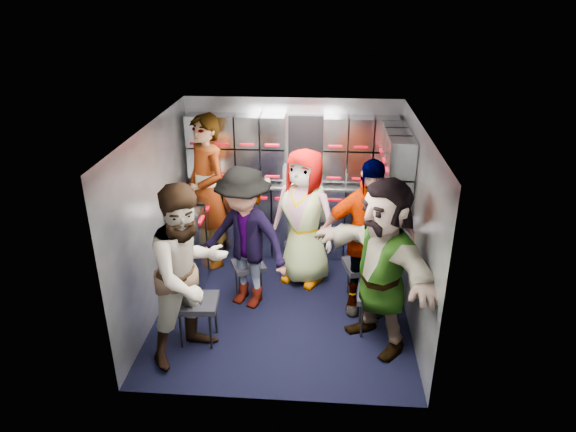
# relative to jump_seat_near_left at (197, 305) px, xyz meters

# --- Properties ---
(floor) EXTENTS (3.00, 3.00, 0.00)m
(floor) POSITION_rel_jump_seat_near_left_xyz_m (0.83, 0.71, -0.43)
(floor) COLOR black
(floor) RESTS_ON ground
(wall_back) EXTENTS (2.80, 0.04, 2.10)m
(wall_back) POSITION_rel_jump_seat_near_left_xyz_m (0.83, 2.21, 0.62)
(wall_back) COLOR gray
(wall_back) RESTS_ON ground
(wall_left) EXTENTS (0.04, 3.00, 2.10)m
(wall_left) POSITION_rel_jump_seat_near_left_xyz_m (-0.57, 0.71, 0.62)
(wall_left) COLOR gray
(wall_left) RESTS_ON ground
(wall_right) EXTENTS (0.04, 3.00, 2.10)m
(wall_right) POSITION_rel_jump_seat_near_left_xyz_m (2.23, 0.71, 0.62)
(wall_right) COLOR gray
(wall_right) RESTS_ON ground
(ceiling) EXTENTS (2.80, 3.00, 0.02)m
(ceiling) POSITION_rel_jump_seat_near_left_xyz_m (0.83, 0.71, 1.67)
(ceiling) COLOR silver
(ceiling) RESTS_ON wall_back
(cart_bank_back) EXTENTS (2.68, 0.38, 0.99)m
(cart_bank_back) POSITION_rel_jump_seat_near_left_xyz_m (0.83, 2.00, 0.06)
(cart_bank_back) COLOR #9397A1
(cart_bank_back) RESTS_ON ground
(cart_bank_left) EXTENTS (0.38, 0.76, 0.99)m
(cart_bank_left) POSITION_rel_jump_seat_near_left_xyz_m (-0.36, 1.27, 0.06)
(cart_bank_left) COLOR #9397A1
(cart_bank_left) RESTS_ON ground
(counter) EXTENTS (2.68, 0.42, 0.03)m
(counter) POSITION_rel_jump_seat_near_left_xyz_m (0.83, 2.00, 0.58)
(counter) COLOR #B7B9BE
(counter) RESTS_ON cart_bank_back
(locker_bank_back) EXTENTS (2.68, 0.28, 0.82)m
(locker_bank_back) POSITION_rel_jump_seat_near_left_xyz_m (0.83, 2.06, 1.06)
(locker_bank_back) COLOR #9397A1
(locker_bank_back) RESTS_ON wall_back
(locker_bank_right) EXTENTS (0.28, 1.00, 0.82)m
(locker_bank_right) POSITION_rel_jump_seat_near_left_xyz_m (2.08, 1.41, 1.06)
(locker_bank_right) COLOR #9397A1
(locker_bank_right) RESTS_ON wall_right
(right_cabinet) EXTENTS (0.28, 1.20, 1.00)m
(right_cabinet) POSITION_rel_jump_seat_near_left_xyz_m (2.08, 1.31, 0.07)
(right_cabinet) COLOR #9397A1
(right_cabinet) RESTS_ON ground
(coffee_niche) EXTENTS (0.46, 0.16, 0.84)m
(coffee_niche) POSITION_rel_jump_seat_near_left_xyz_m (1.01, 2.12, 1.04)
(coffee_niche) COLOR black
(coffee_niche) RESTS_ON wall_back
(red_latch_strip) EXTENTS (2.60, 0.02, 0.03)m
(red_latch_strip) POSITION_rel_jump_seat_near_left_xyz_m (0.83, 1.80, 0.45)
(red_latch_strip) COLOR #AD010F
(red_latch_strip) RESTS_ON cart_bank_back
(jump_seat_near_left) EXTENTS (0.44, 0.42, 0.49)m
(jump_seat_near_left) POSITION_rel_jump_seat_near_left_xyz_m (0.00, 0.00, 0.00)
(jump_seat_near_left) COLOR black
(jump_seat_near_left) RESTS_ON ground
(jump_seat_mid_left) EXTENTS (0.45, 0.44, 0.42)m
(jump_seat_mid_left) POSITION_rel_jump_seat_near_left_xyz_m (0.39, 0.90, -0.06)
(jump_seat_mid_left) COLOR black
(jump_seat_mid_left) RESTS_ON ground
(jump_seat_center) EXTENTS (0.49, 0.48, 0.47)m
(jump_seat_center) POSITION_rel_jump_seat_near_left_xyz_m (1.03, 1.48, -0.01)
(jump_seat_center) COLOR black
(jump_seat_center) RESTS_ON ground
(jump_seat_mid_right) EXTENTS (0.49, 0.48, 0.49)m
(jump_seat_mid_right) POSITION_rel_jump_seat_near_left_xyz_m (1.73, 0.88, -0.00)
(jump_seat_mid_right) COLOR black
(jump_seat_mid_right) RESTS_ON ground
(jump_seat_near_right) EXTENTS (0.43, 0.41, 0.47)m
(jump_seat_near_right) POSITION_rel_jump_seat_near_left_xyz_m (1.84, 0.30, -0.02)
(jump_seat_near_right) COLOR black
(jump_seat_near_right) RESTS_ON ground
(attendant_standing) EXTENTS (0.84, 0.86, 2.00)m
(attendant_standing) POSITION_rel_jump_seat_near_left_xyz_m (-0.22, 1.66, 0.57)
(attendant_standing) COLOR black
(attendant_standing) RESTS_ON ground
(attendant_arc_a) EXTENTS (1.09, 1.12, 1.81)m
(attendant_arc_a) POSITION_rel_jump_seat_near_left_xyz_m (-0.00, -0.18, 0.47)
(attendant_arc_a) COLOR black
(attendant_arc_a) RESTS_ON ground
(attendant_arc_b) EXTENTS (1.24, 1.01, 1.67)m
(attendant_arc_b) POSITION_rel_jump_seat_near_left_xyz_m (0.39, 0.72, 0.40)
(attendant_arc_b) COLOR black
(attendant_arc_b) RESTS_ON ground
(attendant_arc_c) EXTENTS (0.98, 0.84, 1.70)m
(attendant_arc_c) POSITION_rel_jump_seat_near_left_xyz_m (1.03, 1.30, 0.42)
(attendant_arc_c) COLOR black
(attendant_arc_c) RESTS_ON ground
(attendant_arc_d) EXTENTS (1.08, 0.50, 1.80)m
(attendant_arc_d) POSITION_rel_jump_seat_near_left_xyz_m (1.73, 0.70, 0.47)
(attendant_arc_d) COLOR black
(attendant_arc_d) RESTS_ON ground
(attendant_arc_e) EXTENTS (1.43, 1.67, 1.81)m
(attendant_arc_e) POSITION_rel_jump_seat_near_left_xyz_m (1.84, 0.12, 0.47)
(attendant_arc_e) COLOR black
(attendant_arc_e) RESTS_ON ground
(bottle_left) EXTENTS (0.06, 0.06, 0.23)m
(bottle_left) POSITION_rel_jump_seat_near_left_xyz_m (0.29, 1.95, 0.71)
(bottle_left) COLOR white
(bottle_left) RESTS_ON counter
(bottle_mid) EXTENTS (0.07, 0.07, 0.26)m
(bottle_mid) POSITION_rel_jump_seat_near_left_xyz_m (0.74, 1.95, 0.73)
(bottle_mid) COLOR white
(bottle_mid) RESTS_ON counter
(bottle_right) EXTENTS (0.06, 0.06, 0.24)m
(bottle_right) POSITION_rel_jump_seat_near_left_xyz_m (1.20, 1.95, 0.72)
(bottle_right) COLOR white
(bottle_right) RESTS_ON counter
(cup_left) EXTENTS (0.08, 0.08, 0.11)m
(cup_left) POSITION_rel_jump_seat_near_left_xyz_m (0.52, 1.94, 0.65)
(cup_left) COLOR #C7AE8C
(cup_left) RESTS_ON counter
(cup_right) EXTENTS (0.08, 0.08, 0.10)m
(cup_right) POSITION_rel_jump_seat_near_left_xyz_m (1.84, 1.94, 0.65)
(cup_right) COLOR #C7AE8C
(cup_right) RESTS_ON counter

